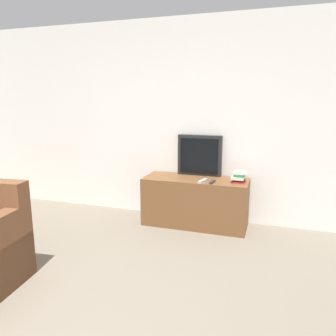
% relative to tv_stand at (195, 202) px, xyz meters
% --- Properties ---
extents(wall_back, '(9.00, 0.06, 2.60)m').
position_rel_tv_stand_xyz_m(wall_back, '(-0.71, 0.30, 0.99)').
color(wall_back, white).
rests_on(wall_back, ground_plane).
extents(tv_stand, '(1.31, 0.49, 0.61)m').
position_rel_tv_stand_xyz_m(tv_stand, '(0.00, 0.00, 0.00)').
color(tv_stand, brown).
rests_on(tv_stand, ground_plane).
extents(television, '(0.57, 0.09, 0.53)m').
position_rel_tv_stand_xyz_m(television, '(-0.00, 0.20, 0.57)').
color(television, black).
rests_on(television, tv_stand).
extents(book_stack, '(0.18, 0.22, 0.13)m').
position_rel_tv_stand_xyz_m(book_stack, '(0.53, -0.00, 0.37)').
color(book_stack, '#B72D28').
rests_on(book_stack, tv_stand).
extents(remote_on_stand, '(0.09, 0.20, 0.02)m').
position_rel_tv_stand_xyz_m(remote_on_stand, '(0.12, -0.13, 0.32)').
color(remote_on_stand, '#B7B7B7').
rests_on(remote_on_stand, tv_stand).
extents(remote_secondary, '(0.05, 0.14, 0.02)m').
position_rel_tv_stand_xyz_m(remote_secondary, '(0.24, -0.15, 0.32)').
color(remote_secondary, '#2D2D2D').
rests_on(remote_secondary, tv_stand).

